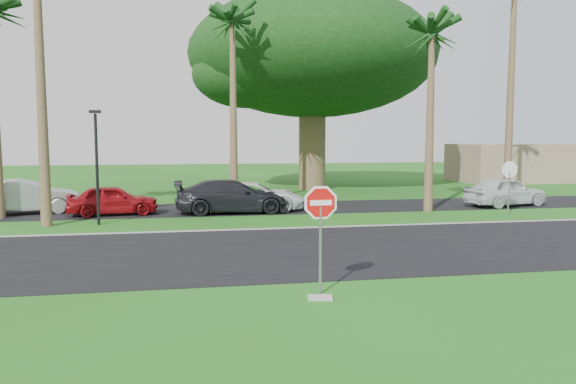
% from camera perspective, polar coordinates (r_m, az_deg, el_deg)
% --- Properties ---
extents(ground, '(120.00, 120.00, 0.00)m').
position_cam_1_polar(ground, '(15.78, -1.09, -7.46)').
color(ground, '#1D4E13').
rests_on(ground, ground).
extents(road, '(120.00, 8.00, 0.02)m').
position_cam_1_polar(road, '(17.71, -2.14, -5.99)').
color(road, black).
rests_on(road, ground).
extents(parking_strip, '(120.00, 5.00, 0.02)m').
position_cam_1_polar(parking_strip, '(28.01, -5.23, -1.71)').
color(parking_strip, black).
rests_on(parking_strip, ground).
extents(curb, '(120.00, 0.12, 0.06)m').
position_cam_1_polar(curb, '(21.66, -3.68, -3.81)').
color(curb, gray).
rests_on(curb, ground).
extents(stop_sign_near, '(1.05, 0.07, 2.62)m').
position_cam_1_polar(stop_sign_near, '(12.66, 3.33, -2.55)').
color(stop_sign_near, gray).
rests_on(stop_sign_near, ground).
extents(stop_sign_far, '(1.05, 0.07, 2.62)m').
position_cam_1_polar(stop_sign_far, '(27.38, 21.57, 1.46)').
color(stop_sign_far, gray).
rests_on(stop_sign_far, ground).
extents(palm_center, '(5.00, 5.00, 10.50)m').
position_cam_1_polar(palm_center, '(29.81, -5.66, 16.40)').
color(palm_center, brown).
rests_on(palm_center, ground).
extents(palm_right_near, '(5.00, 5.00, 9.50)m').
position_cam_1_polar(palm_right_near, '(28.05, 14.43, 14.92)').
color(palm_right_near, brown).
rests_on(palm_right_near, ground).
extents(canopy_tree, '(16.50, 16.50, 13.12)m').
position_cam_1_polar(canopy_tree, '(38.51, 2.51, 13.63)').
color(canopy_tree, brown).
rests_on(canopy_tree, ground).
extents(streetlight_right, '(0.45, 0.25, 4.64)m').
position_cam_1_polar(streetlight_right, '(23.95, -18.86, 3.11)').
color(streetlight_right, black).
rests_on(streetlight_right, ground).
extents(building_far, '(10.00, 6.00, 3.00)m').
position_cam_1_polar(building_far, '(49.00, 22.37, 2.77)').
color(building_far, gray).
rests_on(building_far, ground).
extents(car_silver, '(5.04, 2.72, 1.58)m').
position_cam_1_polar(car_silver, '(28.74, -25.06, -0.48)').
color(car_silver, '#AFB3B7').
rests_on(car_silver, ground).
extents(car_red, '(4.19, 2.06, 1.38)m').
position_cam_1_polar(car_red, '(26.84, -17.37, -0.81)').
color(car_red, maroon).
rests_on(car_red, ground).
extents(car_dark, '(5.39, 2.25, 1.56)m').
position_cam_1_polar(car_dark, '(26.44, -5.67, -0.48)').
color(car_dark, black).
rests_on(car_dark, ground).
extents(car_minivan, '(5.18, 2.94, 1.36)m').
position_cam_1_polar(car_minivan, '(27.20, -3.41, -0.49)').
color(car_minivan, white).
rests_on(car_minivan, ground).
extents(car_pickup, '(4.75, 2.80, 1.52)m').
position_cam_1_polar(car_pickup, '(31.05, 21.22, 0.04)').
color(car_pickup, silver).
rests_on(car_pickup, ground).
extents(utility_slab, '(0.60, 0.44, 0.06)m').
position_cam_1_polar(utility_slab, '(12.64, 3.28, -10.66)').
color(utility_slab, '#989991').
rests_on(utility_slab, ground).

